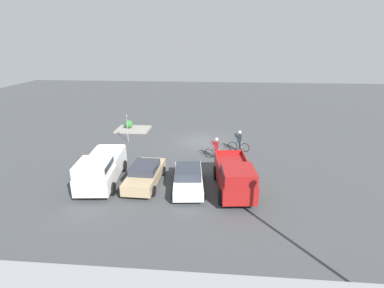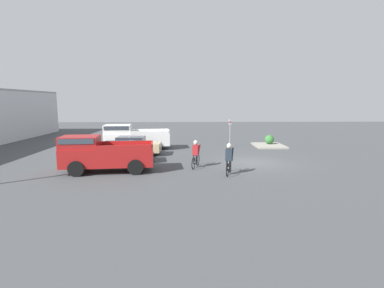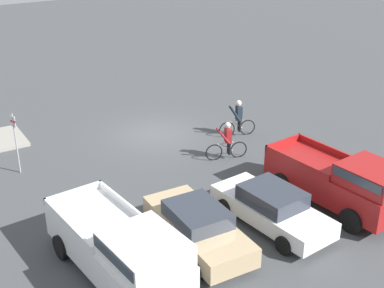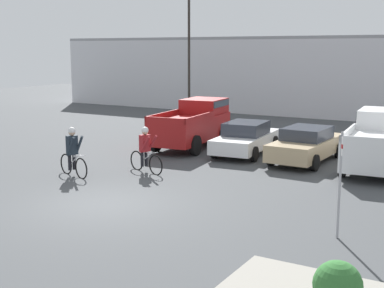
% 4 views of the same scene
% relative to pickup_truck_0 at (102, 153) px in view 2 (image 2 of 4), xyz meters
% --- Properties ---
extents(ground_plane, '(80.00, 80.00, 0.00)m').
position_rel_pickup_truck_0_xyz_m(ground_plane, '(2.49, -9.47, -1.12)').
color(ground_plane, '#424447').
extents(pickup_truck_0, '(2.54, 5.34, 2.13)m').
position_rel_pickup_truck_0_xyz_m(pickup_truck_0, '(0.00, 0.00, 0.00)').
color(pickup_truck_0, maroon).
rests_on(pickup_truck_0, ground_plane).
extents(sedan_0, '(2.25, 4.65, 1.39)m').
position_rel_pickup_truck_0_xyz_m(sedan_0, '(2.84, -0.40, -0.43)').
color(sedan_0, white).
rests_on(sedan_0, ground_plane).
extents(sedan_1, '(2.05, 4.56, 1.41)m').
position_rel_pickup_truck_0_xyz_m(sedan_1, '(5.64, -0.69, -0.41)').
color(sedan_1, tan).
rests_on(sedan_1, ground_plane).
extents(pickup_truck_1, '(2.64, 5.64, 2.11)m').
position_rel_pickup_truck_0_xyz_m(pickup_truck_1, '(8.40, -0.35, -0.02)').
color(pickup_truck_1, white).
rests_on(pickup_truck_1, ground_plane).
extents(cyclist_0, '(1.82, 0.63, 1.72)m').
position_rel_pickup_truck_0_xyz_m(cyclist_0, '(1.14, -5.50, -0.26)').
color(cyclist_0, black).
rests_on(cyclist_0, ground_plane).
extents(cyclist_1, '(1.73, 0.61, 1.80)m').
position_rel_pickup_truck_0_xyz_m(cyclist_1, '(-0.74, -7.30, -0.23)').
color(cyclist_1, black).
rests_on(cyclist_1, ground_plane).
extents(fire_lane_sign, '(0.13, 0.29, 2.59)m').
position_rel_pickup_truck_0_xyz_m(fire_lane_sign, '(9.15, -8.85, 0.43)').
color(fire_lane_sign, '#9E9EA3').
rests_on(fire_lane_sign, ground_plane).
extents(curb_island, '(3.32, 2.61, 0.15)m').
position_rel_pickup_truck_0_xyz_m(curb_island, '(9.70, -12.53, -1.05)').
color(curb_island, gray).
rests_on(curb_island, ground_plane).
extents(shrub, '(0.84, 0.84, 0.84)m').
position_rel_pickup_truck_0_xyz_m(shrub, '(10.20, -12.70, -0.55)').
color(shrub, '#337033').
rests_on(shrub, curb_island).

